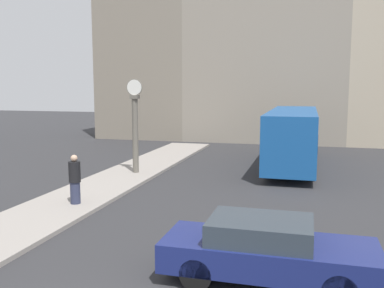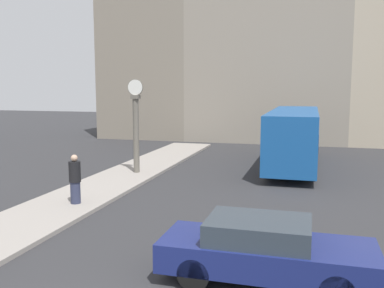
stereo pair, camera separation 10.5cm
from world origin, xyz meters
TOP-DOWN VIEW (x-y plane):
  - sidewalk_corner at (-5.34, 11.05)m, footprint 2.76×26.10m
  - building_row at (0.55, 28.34)m, footprint 27.69×5.00m
  - sedan_car at (2.04, 3.57)m, footprint 4.50×1.73m
  - bus_distant at (2.04, 17.42)m, footprint 2.34×9.91m
  - street_clock at (-5.03, 13.28)m, footprint 0.77×0.36m
  - pedestrian_black_jacket at (-4.92, 7.62)m, footprint 0.40×0.40m

SIDE VIEW (x-z plane):
  - sidewalk_corner at x=-5.34m, z-range 0.00..0.13m
  - sedan_car at x=2.04m, z-range 0.02..1.40m
  - pedestrian_black_jacket at x=-4.92m, z-range 0.12..1.83m
  - bus_distant at x=2.04m, z-range 0.21..3.16m
  - street_clock at x=-5.03m, z-range 0.13..4.52m
  - building_row at x=0.55m, z-range -0.75..19.02m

